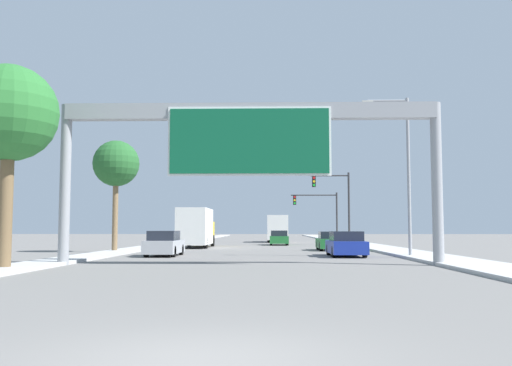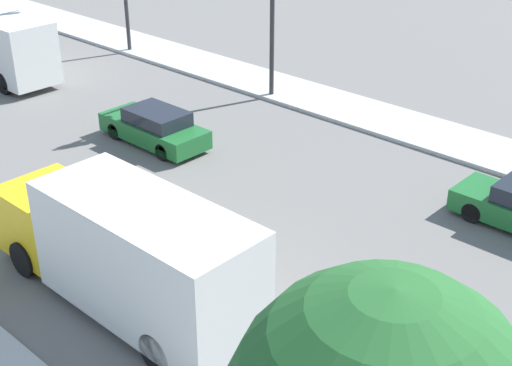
# 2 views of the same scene
# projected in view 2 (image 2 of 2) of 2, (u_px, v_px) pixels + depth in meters

# --- Properties ---
(sidewalk_right) EXTENTS (3.00, 120.00, 0.15)m
(sidewalk_right) POSITION_uv_depth(u_px,v_px,m) (122.00, 40.00, 39.41)
(sidewalk_right) COLOR #B3B3B3
(sidewalk_right) RESTS_ON ground
(car_mid_right) EXTENTS (1.75, 4.53, 1.39)m
(car_mid_right) POSITION_uv_depth(u_px,v_px,m) (155.00, 127.00, 26.76)
(car_mid_right) COLOR #1E662D
(car_mid_right) RESTS_ON ground
(truck_box_secondary) EXTENTS (2.36, 8.28, 3.22)m
(truck_box_secondary) POSITION_uv_depth(u_px,v_px,m) (127.00, 252.00, 17.28)
(truck_box_secondary) COLOR yellow
(truck_box_secondary) RESTS_ON ground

